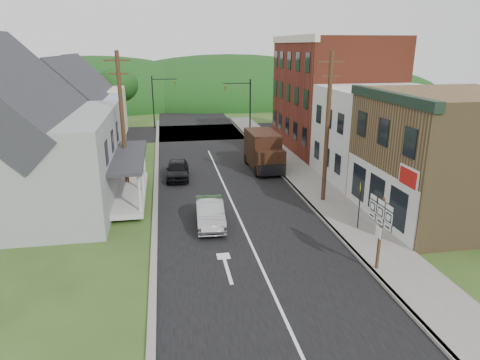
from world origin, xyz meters
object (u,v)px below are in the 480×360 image
delivery_van (264,151)px  warning_sign (360,199)px  silver_sedan (210,213)px  route_sign_cluster (380,224)px  dark_sedan (178,170)px

delivery_van → warning_sign: size_ratio=2.06×
silver_sedan → route_sign_cluster: route_sign_cluster is taller
silver_sedan → dark_sedan: size_ratio=1.05×
silver_sedan → delivery_van: (5.29, 10.08, 0.78)m
silver_sedan → delivery_van: delivery_van is taller
dark_sedan → delivery_van: (6.68, 1.29, 0.79)m
delivery_van → route_sign_cluster: 16.35m
silver_sedan → dark_sedan: (-1.39, 8.79, -0.01)m
silver_sedan → warning_sign: bearing=-13.0°
delivery_van → route_sign_cluster: size_ratio=1.63×
delivery_van → warning_sign: bearing=-80.8°
delivery_van → route_sign_cluster: (1.16, -16.29, 0.75)m
silver_sedan → delivery_van: size_ratio=0.79×
dark_sedan → delivery_van: delivery_van is taller
dark_sedan → silver_sedan: bearing=-77.7°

